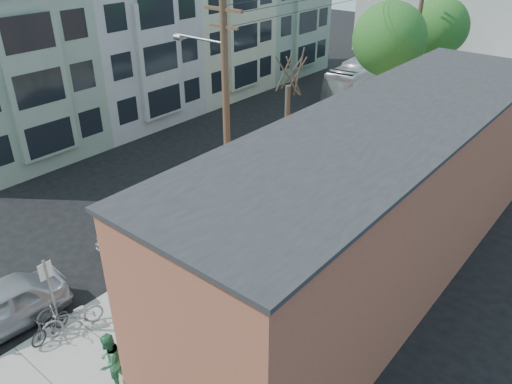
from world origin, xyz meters
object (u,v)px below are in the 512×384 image
Objects in this scene: sign_post at (50,289)px; tree_bare at (286,145)px; tree_leafy_mid at (389,39)px; car_1 at (151,223)px; patron_green at (110,361)px; car_3 at (321,139)px; utility_pole_near at (225,113)px; parked_bike_b at (73,317)px; parking_meter_far at (289,171)px; bus at (365,76)px; parked_bike_a at (50,325)px; tree_leafy_far at (439,27)px; patio_chair_b at (160,345)px; cyclist at (243,232)px; patio_chair_a at (181,336)px; patron_grey at (222,291)px; parking_meter_near at (172,239)px; car_2 at (242,181)px.

tree_bare is at bearing 87.85° from sign_post.
tree_leafy_mid is 1.78× the size of car_1.
patron_green is at bearing -47.58° from car_1.
tree_bare is at bearing -68.77° from car_3.
utility_pole_near is 2.17× the size of car_1.
sign_post is 6.09m from car_1.
parked_bike_b is (0.39, -8.05, -4.73)m from utility_pole_near.
utility_pole_near is (0.14, -4.77, 4.43)m from parking_meter_far.
patron_green is 31.14m from bus.
tree_bare reaches higher than parked_bike_a.
tree_bare is 1.17× the size of car_3.
tree_leafy_far is at bearing 90.00° from tree_bare.
tree_leafy_mid is at bearing 78.70° from patio_chair_b.
patron_green is at bearing -84.55° from tree_leafy_far.
car_1 reaches higher than parked_bike_b.
cyclist reaches higher than patio_chair_b.
patio_chair_a is 17.14m from car_3.
tree_leafy_mid is 4.59× the size of patron_grey.
patron_green is at bearing -58.18° from parking_meter_near.
sign_post is 13.15m from parking_meter_far.
parking_meter_near is 1.96m from car_1.
car_1 is at bearing -163.19° from patron_green.
parking_meter_far is at bearing -168.24° from patron_grey.
tree_leafy_mid is at bearing -90.00° from tree_leafy_far.
patio_chair_a is (3.30, -9.98, -2.37)m from tree_bare.
bus is (-4.93, 29.81, -0.43)m from sign_post.
cyclist is at bearing -85.11° from tree_leafy_mid.
parking_meter_far is 0.22× the size of tree_bare.
parked_bike_a is at bearing -90.86° from tree_leafy_mid.
patio_chair_a is at bearing -57.07° from car_2.
sign_post is at bearing -89.56° from parking_meter_far.
utility_pole_near is at bearing -96.40° from tree_bare.
tree_leafy_far reaches higher than patron_green.
patio_chair_b is (3.07, -10.63, -2.37)m from tree_bare.
tree_leafy_mid reaches higher than tree_bare.
sign_post is 5.25m from parking_meter_near.
patio_chair_b is at bearing 13.71° from parked_bike_a.
utility_pole_near is at bearing 53.90° from car_1.
bus is at bearing -172.26° from patron_grey.
cyclist is 0.28× the size of car_2.
patron_green is 7.88m from car_1.
tree_bare is 11.31m from patio_chair_b.
parking_meter_near is at bearing -116.86° from patron_grey.
car_2 is at bearing 84.91° from parked_bike_a.
parked_bike_a is at bearing -81.23° from car_3.
parked_bike_a is at bearing -71.47° from sign_post.
patio_chair_b is 2.75m from patron_grey.
sign_post is 0.50× the size of tree_bare.
patio_chair_a is 2.36m from patron_green.
tree_bare is at bearing 26.21° from car_2.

